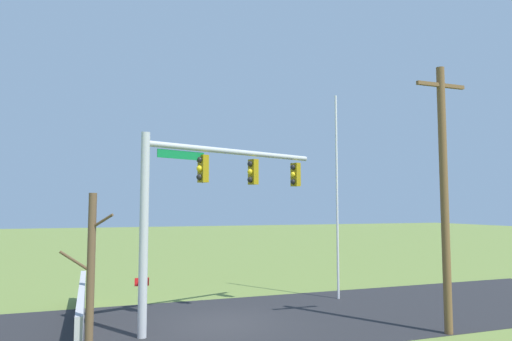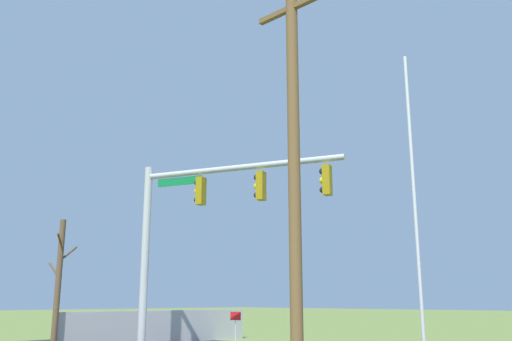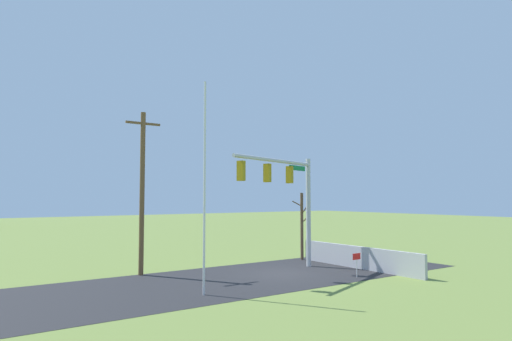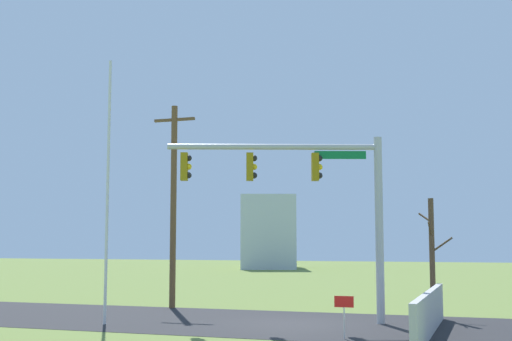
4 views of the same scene
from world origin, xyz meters
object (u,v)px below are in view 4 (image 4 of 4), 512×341
Objects in this scene: signal_mast at (313,189)px; distant_building at (268,232)px; flagpole at (108,190)px; utility_pole at (173,202)px; bare_tree at (432,256)px; open_sign at (344,307)px.

signal_mast is 0.63× the size of distant_building.
distant_building is at bearing 102.10° from flagpole.
utility_pole is 1.97× the size of bare_tree.
distant_building is at bearing 109.76° from signal_mast.
utility_pole reaches higher than bare_tree.
open_sign is 56.37m from distant_building.
flagpole reaches higher than signal_mast.
distant_building is at bearing 114.86° from bare_tree.
bare_tree is (10.33, 5.60, -2.29)m from flagpole.
flagpole is at bearing 173.10° from distant_building.
flagpole reaches higher than bare_tree.
open_sign is at bearing -106.79° from bare_tree.
bare_tree is 51.07m from distant_building.
utility_pole reaches higher than distant_building.
open_sign is at bearing -6.10° from flagpole.
utility_pole reaches higher than open_sign.
flagpole reaches higher than open_sign.
signal_mast is 1.61× the size of bare_tree.
flagpole is 0.82× the size of distant_building.
bare_tree reaches higher than open_sign.
bare_tree is (3.68, 3.16, -2.35)m from signal_mast.
signal_mast is at bearing 117.24° from open_sign.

